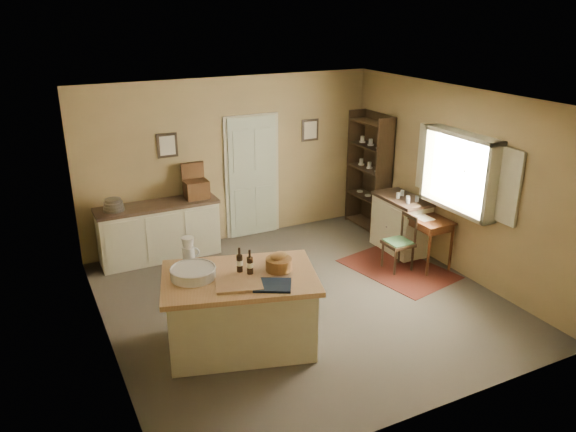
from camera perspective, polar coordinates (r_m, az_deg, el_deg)
name	(u,v)px	position (r m, az deg, el deg)	size (l,w,h in m)	color
ground	(302,301)	(7.67, 1.42, -8.58)	(5.00, 5.00, 0.00)	brown
wall_back	(232,160)	(9.29, -5.75, 5.63)	(5.00, 0.10, 2.70)	#9B804F
wall_front	(434,292)	(5.22, 14.57, -7.44)	(5.00, 0.10, 2.70)	#9B804F
wall_left	(99,242)	(6.41, -18.68, -2.49)	(0.10, 5.00, 2.70)	#9B804F
wall_right	(455,181)	(8.51, 16.59, 3.45)	(0.10, 5.00, 2.70)	#9B804F
ceiling	(304,99)	(6.77, 1.63, 11.76)	(5.00, 5.00, 0.00)	silver
door	(252,175)	(9.47, -3.64, 4.13)	(0.97, 0.06, 2.11)	#B7C09F
framed_prints	(243,137)	(9.25, -4.62, 7.97)	(2.82, 0.02, 0.38)	black
window	(462,172)	(8.27, 17.26, 4.33)	(0.25, 1.99, 1.12)	#BEB595
work_island	(240,309)	(6.54, -4.92, -9.38)	(1.96, 1.56, 1.20)	#BEB595
sideboard	(160,229)	(8.92, -12.92, -1.33)	(1.86, 0.53, 1.18)	#BEB595
rug	(398,269)	(8.68, 11.11, -5.29)	(1.10, 1.60, 0.01)	#511612
writing_desk	(425,224)	(8.68, 13.78, -0.75)	(0.50, 0.82, 0.82)	#33180A
desk_chair	(398,243)	(8.52, 11.14, -2.75)	(0.39, 0.39, 0.83)	black
right_cabinet	(401,223)	(9.17, 11.37, -0.75)	(0.54, 0.96, 0.99)	#BEB595
shelving_unit	(371,172)	(9.92, 8.44, 4.48)	(0.35, 0.91, 2.03)	black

